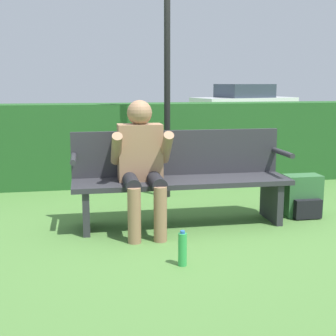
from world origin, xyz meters
TOP-DOWN VIEW (x-y plane):
  - ground_plane at (0.00, 0.00)m, footprint 40.00×40.00m
  - hedge_back at (0.00, 1.89)m, footprint 12.00×0.51m
  - park_bench at (0.00, 0.07)m, footprint 1.99×0.48m
  - person_seated at (-0.38, -0.06)m, footprint 0.53×0.63m
  - backpack at (1.24, 0.08)m, footprint 0.36×0.28m
  - water_bottle at (-0.20, -0.96)m, footprint 0.06×0.06m
  - signpost at (0.06, 1.10)m, footprint 0.43×0.09m
  - parked_car at (5.22, 13.07)m, footprint 4.16×2.63m

SIDE VIEW (x-z plane):
  - ground_plane at x=0.00m, z-range 0.00..0.00m
  - water_bottle at x=-0.20m, z-range -0.01..0.26m
  - backpack at x=1.24m, z-range -0.01..0.40m
  - park_bench at x=0.00m, z-range 0.01..0.88m
  - hedge_back at x=0.00m, z-range 0.00..1.04m
  - parked_car at x=5.22m, z-range -0.04..1.21m
  - person_seated at x=-0.38m, z-range 0.06..1.22m
  - signpost at x=0.06m, z-range 0.18..3.05m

